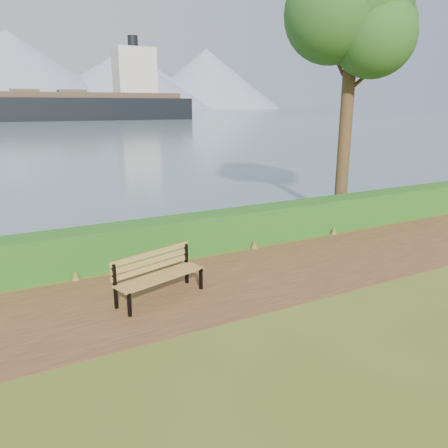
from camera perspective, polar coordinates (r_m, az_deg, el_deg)
ground at (r=9.80m, az=2.39°, el=-8.00°), size 140.00×140.00×0.00m
path at (r=10.03m, az=1.51°, el=-7.38°), size 40.00×3.40×0.01m
hedge at (r=11.80m, az=-4.02°, el=-1.34°), size 32.00×0.85×1.00m
bench at (r=9.11m, az=-8.76°, el=-6.22°), size 2.01×1.09×0.97m
tree at (r=15.63m, az=16.60°, el=25.23°), size 4.70×3.92×9.05m
cargo_ship at (r=121.59m, az=-21.84°, el=14.08°), size 78.11×16.06×23.55m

